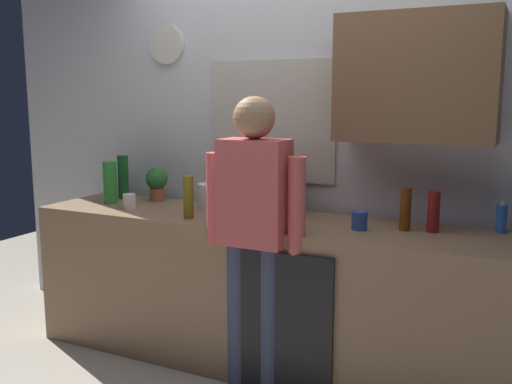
% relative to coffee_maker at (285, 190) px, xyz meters
% --- Properties ---
extents(kitchen_counter, '(3.09, 0.64, 0.89)m').
position_rel_coffee_maker_xyz_m(kitchen_counter, '(0.03, -0.17, -0.59)').
color(kitchen_counter, '#937251').
rests_on(kitchen_counter, ground_plane).
extents(dishwasher_panel, '(0.56, 0.02, 0.80)m').
position_rel_coffee_maker_xyz_m(dishwasher_panel, '(0.21, -0.50, -0.64)').
color(dishwasher_panel, black).
rests_on(dishwasher_panel, ground_plane).
extents(back_wall_assembly, '(4.69, 0.42, 2.60)m').
position_rel_coffee_maker_xyz_m(back_wall_assembly, '(0.11, 0.23, 0.31)').
color(back_wall_assembly, silver).
rests_on(back_wall_assembly, ground_plane).
extents(coffee_maker, '(0.20, 0.20, 0.33)m').
position_rel_coffee_maker_xyz_m(coffee_maker, '(0.00, 0.00, 0.00)').
color(coffee_maker, black).
rests_on(coffee_maker, kitchen_counter).
extents(bottle_dark_sauce, '(0.06, 0.06, 0.18)m').
position_rel_coffee_maker_xyz_m(bottle_dark_sauce, '(-0.26, 0.03, -0.06)').
color(bottle_dark_sauce, black).
rests_on(bottle_dark_sauce, kitchen_counter).
extents(bottle_red_vinegar, '(0.06, 0.06, 0.22)m').
position_rel_coffee_maker_xyz_m(bottle_red_vinegar, '(0.88, -0.07, -0.04)').
color(bottle_red_vinegar, maroon).
rests_on(bottle_red_vinegar, kitchen_counter).
extents(bottle_amber_beer, '(0.06, 0.06, 0.23)m').
position_rel_coffee_maker_xyz_m(bottle_amber_beer, '(0.74, -0.10, -0.03)').
color(bottle_amber_beer, brown).
rests_on(bottle_amber_beer, kitchen_counter).
extents(bottle_clear_soda, '(0.09, 0.09, 0.28)m').
position_rel_coffee_maker_xyz_m(bottle_clear_soda, '(-1.19, -0.17, -0.01)').
color(bottle_clear_soda, '#2D8C33').
rests_on(bottle_clear_soda, kitchen_counter).
extents(bottle_olive_oil, '(0.06, 0.06, 0.25)m').
position_rel_coffee_maker_xyz_m(bottle_olive_oil, '(-0.46, -0.35, -0.02)').
color(bottle_olive_oil, olive).
rests_on(bottle_olive_oil, kitchen_counter).
extents(bottle_green_wine, '(0.07, 0.07, 0.30)m').
position_rel_coffee_maker_xyz_m(bottle_green_wine, '(-1.23, 0.02, 0.00)').
color(bottle_green_wine, '#195923').
rests_on(bottle_green_wine, kitchen_counter).
extents(cup_white_mug, '(0.08, 0.08, 0.09)m').
position_rel_coffee_maker_xyz_m(cup_white_mug, '(-0.95, -0.27, -0.10)').
color(cup_white_mug, white).
rests_on(cup_white_mug, kitchen_counter).
extents(cup_blue_mug, '(0.08, 0.08, 0.10)m').
position_rel_coffee_maker_xyz_m(cup_blue_mug, '(0.52, -0.19, -0.10)').
color(cup_blue_mug, '#3351B2').
rests_on(cup_blue_mug, kitchen_counter).
extents(potted_plant, '(0.15, 0.15, 0.23)m').
position_rel_coffee_maker_xyz_m(potted_plant, '(-0.96, 0.03, -0.01)').
color(potted_plant, '#9E5638').
rests_on(potted_plant, kitchen_counter).
extents(dish_soap, '(0.06, 0.06, 0.18)m').
position_rel_coffee_maker_xyz_m(dish_soap, '(1.20, 0.07, -0.07)').
color(dish_soap, blue).
rests_on(dish_soap, kitchen_counter).
extents(storage_canister, '(0.14, 0.14, 0.17)m').
position_rel_coffee_maker_xyz_m(storage_canister, '(-0.47, -0.10, -0.06)').
color(storage_canister, silver).
rests_on(storage_canister, kitchen_counter).
extents(person_at_sink, '(0.57, 0.22, 1.60)m').
position_rel_coffee_maker_xyz_m(person_at_sink, '(0.03, -0.47, -0.09)').
color(person_at_sink, '#3F4766').
rests_on(person_at_sink, ground_plane).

